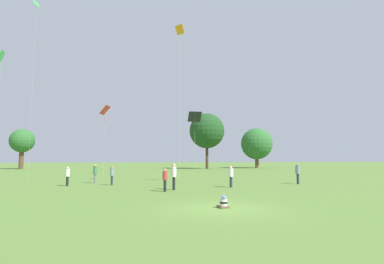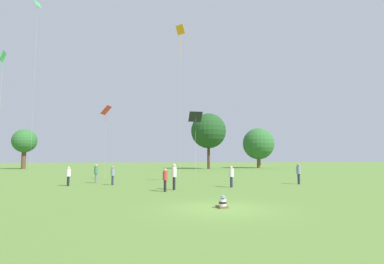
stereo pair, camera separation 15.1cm
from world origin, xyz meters
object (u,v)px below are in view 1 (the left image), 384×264
at_px(person_standing_0, 68,174).
at_px(person_standing_6, 231,175).
at_px(kite_3, 195,118).
at_px(distant_tree_1, 207,131).
at_px(person_standing_1, 95,172).
at_px(kite_4, 36,17).
at_px(person_standing_3, 298,172).
at_px(person_standing_4, 112,174).
at_px(distant_tree_0, 257,144).
at_px(seated_toddler, 223,203).
at_px(person_standing_2, 174,174).
at_px(kite_2, 180,38).
at_px(person_standing_5, 165,178).
at_px(kite_0, 105,111).
at_px(distant_tree_2, 22,141).
at_px(kite_1, 1,60).

bearing_deg(person_standing_0, person_standing_6, 119.59).
bearing_deg(kite_3, distant_tree_1, -59.64).
height_order(person_standing_1, kite_3, kite_3).
relative_size(kite_3, kite_4, 0.33).
bearing_deg(person_standing_3, person_standing_4, -130.30).
bearing_deg(distant_tree_0, person_standing_0, -131.83).
bearing_deg(seated_toddler, kite_3, 73.95).
bearing_deg(person_standing_0, kite_4, -102.95).
bearing_deg(kite_3, person_standing_0, 55.61).
bearing_deg(seated_toddler, person_standing_1, 106.46).
height_order(person_standing_1, person_standing_2, person_standing_2).
distance_m(kite_2, distant_tree_1, 37.95).
height_order(person_standing_3, kite_3, kite_3).
bearing_deg(person_standing_6, person_standing_3, -95.95).
relative_size(kite_3, distant_tree_0, 0.72).
height_order(person_standing_3, person_standing_6, person_standing_3).
relative_size(person_standing_4, person_standing_5, 1.02).
bearing_deg(seated_toddler, person_standing_3, 37.59).
bearing_deg(person_standing_0, person_standing_2, 105.82).
distance_m(person_standing_0, distant_tree_0, 51.17).
xyz_separation_m(kite_0, distant_tree_2, (-18.42, 33.14, -1.79)).
xyz_separation_m(person_standing_4, person_standing_5, (3.63, -5.78, -0.03)).
bearing_deg(kite_1, person_standing_5, 94.61).
xyz_separation_m(kite_3, distant_tree_0, (23.21, 36.50, -0.50)).
height_order(seated_toddler, kite_4, kite_4).
bearing_deg(seated_toddler, person_standing_4, 104.57).
distance_m(person_standing_0, person_standing_3, 19.12).
bearing_deg(kite_0, distant_tree_0, -162.80).
bearing_deg(kite_2, distant_tree_2, 34.85).
relative_size(person_standing_2, kite_3, 0.28).
bearing_deg(distant_tree_1, person_standing_0, -121.40).
xyz_separation_m(person_standing_6, kite_0, (-10.19, 12.98, 6.55)).
distance_m(person_standing_1, person_standing_4, 2.76).
bearing_deg(kite_3, kite_1, 37.93).
relative_size(person_standing_5, distant_tree_0, 0.17).
xyz_separation_m(person_standing_5, kite_4, (-12.70, 15.52, 17.11)).
bearing_deg(kite_4, kite_3, -43.55).
bearing_deg(distant_tree_1, person_standing_5, -109.32).
height_order(person_standing_3, distant_tree_0, distant_tree_0).
relative_size(kite_2, distant_tree_2, 1.68).
distance_m(seated_toddler, person_standing_0, 15.50).
height_order(seated_toddler, kite_1, kite_1).
bearing_deg(kite_1, person_standing_1, 116.89).
xyz_separation_m(kite_2, kite_4, (-14.58, 10.47, 5.32)).
xyz_separation_m(person_standing_2, person_standing_5, (-0.75, -0.98, -0.19)).
bearing_deg(seated_toddler, distant_tree_2, 106.58).
bearing_deg(distant_tree_2, person_standing_6, -58.19).
bearing_deg(person_standing_4, distant_tree_0, 54.44).
relative_size(person_standing_3, person_standing_4, 1.12).
bearing_deg(person_standing_6, person_standing_2, 81.89).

